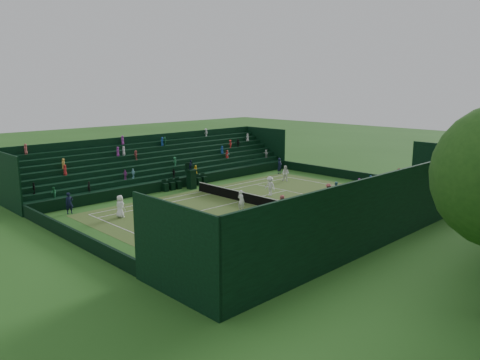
# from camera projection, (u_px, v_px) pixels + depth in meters

# --- Properties ---
(ground) EXTENTS (160.00, 160.00, 0.00)m
(ground) POSITION_uv_depth(u_px,v_px,m) (240.00, 202.00, 42.38)
(ground) COLOR #27591C
(ground) RESTS_ON ground
(court_surface) EXTENTS (12.97, 26.77, 0.01)m
(court_surface) POSITION_uv_depth(u_px,v_px,m) (240.00, 202.00, 42.38)
(court_surface) COLOR #327025
(court_surface) RESTS_ON ground
(perimeter_wall_north) EXTENTS (17.17, 0.20, 1.00)m
(perimeter_wall_north) POSITION_uv_depth(u_px,v_px,m) (340.00, 173.00, 53.14)
(perimeter_wall_north) COLOR black
(perimeter_wall_north) RESTS_ON ground
(perimeter_wall_south) EXTENTS (17.17, 0.20, 1.00)m
(perimeter_wall_south) POSITION_uv_depth(u_px,v_px,m) (71.00, 235.00, 31.42)
(perimeter_wall_south) COLOR black
(perimeter_wall_south) RESTS_ON ground
(perimeter_wall_east) EXTENTS (0.20, 31.77, 1.00)m
(perimeter_wall_east) POSITION_uv_depth(u_px,v_px,m) (316.00, 215.00, 36.32)
(perimeter_wall_east) COLOR black
(perimeter_wall_east) RESTS_ON ground
(perimeter_wall_west) EXTENTS (0.20, 31.77, 1.00)m
(perimeter_wall_west) POSITION_uv_depth(u_px,v_px,m) (183.00, 182.00, 48.23)
(perimeter_wall_west) COLOR black
(perimeter_wall_west) RESTS_ON ground
(north_grandstand) EXTENTS (6.60, 32.00, 4.90)m
(north_grandstand) POSITION_uv_depth(u_px,v_px,m) (364.00, 212.00, 33.18)
(north_grandstand) COLOR black
(north_grandstand) RESTS_ON ground
(south_grandstand) EXTENTS (6.60, 32.00, 4.90)m
(south_grandstand) POSITION_uv_depth(u_px,v_px,m) (159.00, 167.00, 50.96)
(south_grandstand) COLOR black
(south_grandstand) RESTS_ON ground
(tennis_net) EXTENTS (11.67, 0.10, 1.06)m
(tennis_net) POSITION_uv_depth(u_px,v_px,m) (240.00, 196.00, 42.27)
(tennis_net) COLOR black
(tennis_net) RESTS_ON ground
(umpire_chair) EXTENTS (0.94, 0.94, 2.96)m
(umpire_chair) POSITION_uv_depth(u_px,v_px,m) (191.00, 177.00, 47.36)
(umpire_chair) COLOR black
(umpire_chair) RESTS_ON ground
(courtside_chairs) EXTENTS (0.53, 5.50, 1.16)m
(courtside_chairs) POSITION_uv_depth(u_px,v_px,m) (185.00, 183.00, 48.12)
(courtside_chairs) COLOR black
(courtside_chairs) RESTS_ON ground
(player_near_west) EXTENTS (1.00, 0.77, 1.82)m
(player_near_west) POSITION_uv_depth(u_px,v_px,m) (120.00, 206.00, 37.12)
(player_near_west) COLOR white
(player_near_west) RESTS_ON ground
(player_near_east) EXTENTS (0.72, 0.50, 1.88)m
(player_near_east) POSITION_uv_depth(u_px,v_px,m) (241.00, 201.00, 38.67)
(player_near_east) COLOR silver
(player_near_east) RESTS_ON ground
(player_far_west) EXTENTS (1.00, 0.87, 1.73)m
(player_far_west) POSITION_uv_depth(u_px,v_px,m) (286.00, 173.00, 51.18)
(player_far_west) COLOR white
(player_far_west) RESTS_ON ground
(player_far_east) EXTENTS (1.20, 0.70, 1.85)m
(player_far_east) POSITION_uv_depth(u_px,v_px,m) (270.00, 186.00, 44.55)
(player_far_east) COLOR white
(player_far_east) RESTS_ON ground
(line_judge_north) EXTENTS (0.53, 0.74, 1.90)m
(line_judge_north) POSITION_uv_depth(u_px,v_px,m) (280.00, 166.00, 55.42)
(line_judge_north) COLOR black
(line_judge_north) RESTS_ON ground
(line_judge_south) EXTENTS (0.52, 0.70, 1.77)m
(line_judge_south) POSITION_uv_depth(u_px,v_px,m) (69.00, 203.00, 38.27)
(line_judge_south) COLOR black
(line_judge_south) RESTS_ON ground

